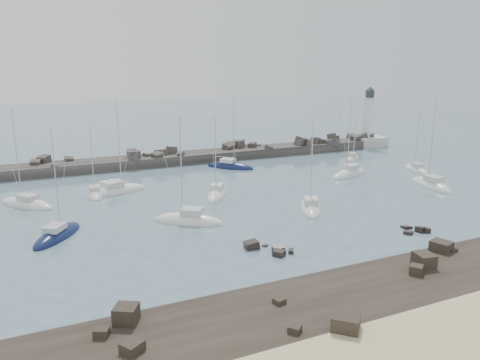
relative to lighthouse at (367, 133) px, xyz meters
name	(u,v)px	position (x,y,z in m)	size (l,w,h in m)	color
ground	(265,220)	(-47.00, -38.00, -3.09)	(400.00, 400.00, 0.00)	slate
rock_shelf	(389,297)	(-46.90, -60.00, -3.07)	(140.00, 12.19, 2.01)	black
rock_cluster_near	(267,249)	(-51.48, -46.90, -2.93)	(4.30, 4.46, 1.36)	black
rock_cluster_far	(415,231)	(-32.97, -48.89, -3.00)	(3.44, 3.14, 1.17)	black
breakwater	(141,164)	(-53.88, 0.00, -2.74)	(115.00, 7.84, 5.28)	#302D2B
lighthouse	(367,133)	(0.00, 0.00, 0.00)	(7.00, 7.00, 14.60)	#ADADA8
sailboat_1	(26,205)	(-74.08, -18.95, -2.95)	(8.22, 8.88, 14.56)	white
sailboat_3	(95,194)	(-64.74, -17.22, -2.96)	(2.81, 7.30, 11.35)	white
sailboat_4	(117,192)	(-61.51, -17.30, -2.95)	(9.88, 5.23, 14.93)	white
sailboat_5	(188,221)	(-56.06, -34.92, -2.94)	(8.81, 7.57, 14.26)	white
sailboat_6	(217,195)	(-48.45, -25.34, -2.94)	(6.53, 8.30, 13.12)	white
sailboat_7	(311,208)	(-39.44, -36.61, -2.95)	(6.49, 8.83, 13.67)	white
sailboat_8	(230,167)	(-38.98, -8.46, -2.95)	(8.42, 8.84, 14.68)	#0F1A41
sailboat_9	(349,174)	(-22.40, -22.70, -2.94)	(9.60, 5.87, 14.62)	white
sailboat_10	(416,170)	(-9.21, -25.05, -2.96)	(3.92, 7.61, 11.62)	white
sailboat_12	(352,159)	(-13.19, -11.71, -2.95)	(5.98, 5.27, 9.90)	white
sailboat_13	(58,236)	(-71.06, -33.56, -2.96)	(7.09, 8.47, 13.44)	#0F1A41
sailboat_14	(431,186)	(-15.50, -34.48, -2.94)	(4.51, 9.76, 14.92)	white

